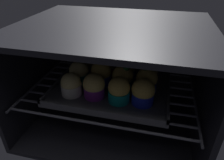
% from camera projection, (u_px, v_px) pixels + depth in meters
% --- Properties ---
extents(oven_cavity, '(0.59, 0.47, 0.37)m').
position_uv_depth(oven_cavity, '(116.00, 73.00, 0.73)').
color(oven_cavity, black).
rests_on(oven_cavity, ground).
extents(oven_rack, '(0.55, 0.42, 0.01)m').
position_uv_depth(oven_rack, '(113.00, 87.00, 0.71)').
color(oven_rack, '#51515B').
rests_on(oven_rack, oven_cavity).
extents(baking_tray, '(0.38, 0.30, 0.02)m').
position_uv_depth(baking_tray, '(112.00, 87.00, 0.70)').
color(baking_tray, '#4C4C51').
rests_on(baking_tray, oven_rack).
extents(muffin_row0_col0, '(0.06, 0.06, 0.07)m').
position_uv_depth(muffin_row0_col0, '(71.00, 85.00, 0.63)').
color(muffin_row0_col0, silver).
rests_on(muffin_row0_col0, baking_tray).
extents(muffin_row0_col1, '(0.07, 0.07, 0.08)m').
position_uv_depth(muffin_row0_col1, '(94.00, 86.00, 0.62)').
color(muffin_row0_col1, '#7A238C').
rests_on(muffin_row0_col1, baking_tray).
extents(muffin_row0_col2, '(0.06, 0.06, 0.08)m').
position_uv_depth(muffin_row0_col2, '(119.00, 90.00, 0.60)').
color(muffin_row0_col2, '#0C8C84').
rests_on(muffin_row0_col2, baking_tray).
extents(muffin_row0_col3, '(0.07, 0.07, 0.08)m').
position_uv_depth(muffin_row0_col3, '(143.00, 92.00, 0.59)').
color(muffin_row0_col3, '#1928B7').
rests_on(muffin_row0_col3, baking_tray).
extents(muffin_row1_col0, '(0.07, 0.07, 0.08)m').
position_uv_depth(muffin_row1_col0, '(79.00, 72.00, 0.70)').
color(muffin_row1_col0, '#0C8C84').
rests_on(muffin_row1_col0, baking_tray).
extents(muffin_row1_col1, '(0.07, 0.07, 0.08)m').
position_uv_depth(muffin_row1_col1, '(101.00, 74.00, 0.68)').
color(muffin_row1_col1, '#1928B7').
rests_on(muffin_row1_col1, baking_tray).
extents(muffin_row1_col2, '(0.07, 0.07, 0.08)m').
position_uv_depth(muffin_row1_col2, '(123.00, 77.00, 0.67)').
color(muffin_row1_col2, '#0C8C84').
rests_on(muffin_row1_col2, baking_tray).
extents(muffin_row1_col3, '(0.07, 0.07, 0.08)m').
position_uv_depth(muffin_row1_col3, '(147.00, 80.00, 0.65)').
color(muffin_row1_col3, '#1928B7').
rests_on(muffin_row1_col3, baking_tray).
extents(muffin_row2_col0, '(0.07, 0.07, 0.08)m').
position_uv_depth(muffin_row2_col0, '(86.00, 63.00, 0.76)').
color(muffin_row2_col0, silver).
rests_on(muffin_row2_col0, baking_tray).
extents(muffin_row2_col1, '(0.07, 0.07, 0.08)m').
position_uv_depth(muffin_row2_col1, '(107.00, 65.00, 0.74)').
color(muffin_row2_col1, red).
rests_on(muffin_row2_col1, baking_tray).
extents(muffin_row2_col2, '(0.07, 0.07, 0.08)m').
position_uv_depth(muffin_row2_col2, '(128.00, 67.00, 0.73)').
color(muffin_row2_col2, '#1928B7').
rests_on(muffin_row2_col2, baking_tray).
extents(muffin_row2_col3, '(0.07, 0.07, 0.08)m').
position_uv_depth(muffin_row2_col3, '(148.00, 70.00, 0.71)').
color(muffin_row2_col3, red).
rests_on(muffin_row2_col3, baking_tray).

